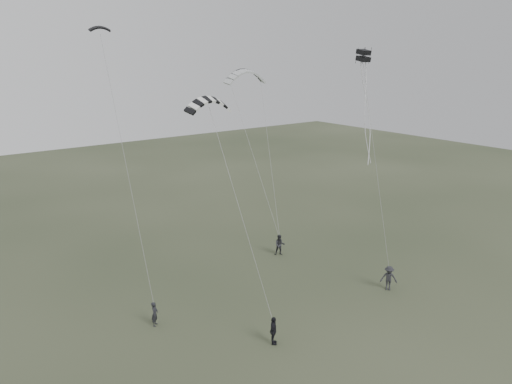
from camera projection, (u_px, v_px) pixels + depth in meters
ground at (292, 320)px, 32.09m from camera, size 140.00×140.00×0.00m
flyer_left at (155, 314)px, 31.27m from camera, size 0.67×0.69×1.60m
flyer_right at (280, 245)px, 42.25m from camera, size 1.10×1.04×1.79m
flyer_center at (273, 331)px, 29.23m from camera, size 0.96×1.07×1.74m
flyer_far at (389, 278)px, 35.96m from camera, size 1.31×1.34×1.84m
kite_dark_small at (100, 27)px, 31.42m from camera, size 1.38×0.73×0.56m
kite_pale_large at (246, 71)px, 44.60m from camera, size 4.17×1.56×1.84m
kite_striped at (209, 99)px, 29.39m from camera, size 2.95×1.15×1.35m
kite_box at (363, 56)px, 33.85m from camera, size 0.79×0.90×0.87m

